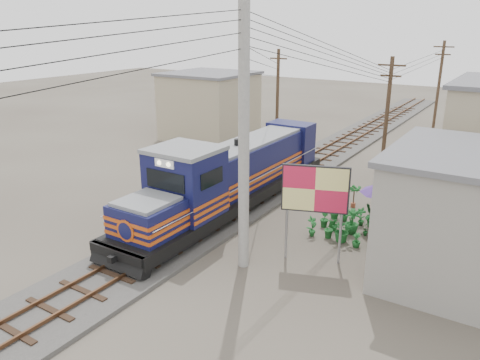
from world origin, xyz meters
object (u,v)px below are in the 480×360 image
Objects in this scene: locomotive at (231,178)px; market_umbrella at (382,188)px; vendor at (393,204)px; billboard at (315,192)px.

locomotive is 7.04m from market_umbrella.
vendor is at bearing 22.02° from locomotive.
market_umbrella is (1.27, 4.50, -0.97)m from billboard.
billboard is at bearing 33.40° from vendor.
billboard is 1.55× the size of market_umbrella.
vendor is (1.55, 5.59, -2.03)m from billboard.
billboard reaches higher than vendor.
market_umbrella is (6.81, 1.77, 0.22)m from locomotive.
billboard is (5.54, -2.73, 1.19)m from locomotive.
market_umbrella is at bearing 54.22° from billboard.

